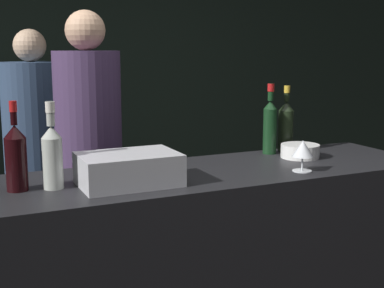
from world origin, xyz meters
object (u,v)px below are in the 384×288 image
(champagne_bottle, at_px, (286,125))
(white_wine_bottle, at_px, (52,153))
(ice_bin_with_bottles, at_px, (129,168))
(bowl_white, at_px, (300,151))
(red_wine_bottle_burgundy, at_px, (270,124))
(person_blond_tee, at_px, (90,160))
(wine_glass, at_px, (303,150))
(person_in_hoodie, at_px, (35,148))
(red_wine_bottle_tall, at_px, (16,156))

(champagne_bottle, height_order, white_wine_bottle, champagne_bottle)
(ice_bin_with_bottles, xyz_separation_m, white_wine_bottle, (-0.28, 0.07, 0.07))
(bowl_white, height_order, white_wine_bottle, white_wine_bottle)
(red_wine_bottle_burgundy, height_order, person_blond_tee, person_blond_tee)
(bowl_white, height_order, wine_glass, wine_glass)
(white_wine_bottle, bearing_deg, wine_glass, -8.95)
(ice_bin_with_bottles, xyz_separation_m, person_in_hoodie, (-0.12, 1.64, -0.19))
(red_wine_bottle_tall, height_order, person_blond_tee, person_blond_tee)
(white_wine_bottle, distance_m, red_wine_bottle_tall, 0.13)
(bowl_white, bearing_deg, red_wine_bottle_burgundy, 118.47)
(champagne_bottle, height_order, person_blond_tee, person_blond_tee)
(red_wine_bottle_burgundy, distance_m, person_in_hoodie, 1.68)
(champagne_bottle, bearing_deg, red_wine_bottle_tall, -170.43)
(person_in_hoodie, relative_size, person_blond_tee, 0.96)
(person_in_hoodie, bearing_deg, person_blond_tee, 61.31)
(red_wine_bottle_tall, xyz_separation_m, person_in_hoodie, (0.29, 1.55, -0.26))
(wine_glass, xyz_separation_m, red_wine_bottle_burgundy, (0.09, 0.40, 0.05))
(wine_glass, xyz_separation_m, person_blond_tee, (-0.71, 0.94, -0.16))
(person_in_hoodie, bearing_deg, red_wine_bottle_tall, 38.55)
(wine_glass, height_order, person_blond_tee, person_blond_tee)
(red_wine_bottle_tall, bearing_deg, white_wine_bottle, -11.21)
(person_blond_tee, bearing_deg, wine_glass, -161.09)
(wine_glass, bearing_deg, person_in_hoodie, 116.88)
(white_wine_bottle, relative_size, red_wine_bottle_tall, 0.98)
(white_wine_bottle, relative_size, red_wine_bottle_burgundy, 0.94)
(champagne_bottle, bearing_deg, bowl_white, -100.38)
(person_in_hoodie, bearing_deg, wine_glass, 76.10)
(bowl_white, distance_m, red_wine_bottle_tall, 1.35)
(bowl_white, bearing_deg, champagne_bottle, 79.62)
(wine_glass, bearing_deg, white_wine_bottle, 171.05)
(red_wine_bottle_burgundy, bearing_deg, ice_bin_with_bottles, -160.42)
(wine_glass, relative_size, white_wine_bottle, 0.41)
(champagne_bottle, bearing_deg, red_wine_bottle_burgundy, -168.96)
(person_in_hoodie, bearing_deg, bowl_white, 84.43)
(ice_bin_with_bottles, relative_size, wine_glass, 2.79)
(ice_bin_with_bottles, bearing_deg, bowl_white, 9.25)
(bowl_white, bearing_deg, person_in_hoodie, 125.21)
(red_wine_bottle_tall, distance_m, person_blond_tee, 0.91)
(ice_bin_with_bottles, bearing_deg, red_wine_bottle_burgundy, 19.58)
(ice_bin_with_bottles, bearing_deg, champagne_bottle, 18.61)
(champagne_bottle, relative_size, red_wine_bottle_tall, 1.00)
(wine_glass, distance_m, champagne_bottle, 0.47)
(wine_glass, xyz_separation_m, champagne_bottle, (0.20, 0.42, 0.04))
(wine_glass, relative_size, person_blond_tee, 0.08)
(bowl_white, distance_m, person_in_hoodie, 1.83)
(bowl_white, xyz_separation_m, wine_glass, (-0.17, -0.25, 0.06))
(ice_bin_with_bottles, height_order, wine_glass, wine_glass)
(champagne_bottle, xyz_separation_m, person_blond_tee, (-0.91, 0.52, -0.21))
(bowl_white, bearing_deg, red_wine_bottle_tall, -177.47)
(ice_bin_with_bottles, bearing_deg, wine_glass, -7.33)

